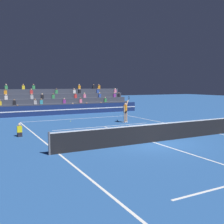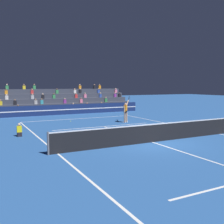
# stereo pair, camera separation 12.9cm
# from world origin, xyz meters

# --- Properties ---
(ground_plane) EXTENTS (120.00, 120.00, 0.00)m
(ground_plane) POSITION_xyz_m (0.00, 0.00, 0.00)
(ground_plane) COLOR #285699
(court_lines) EXTENTS (11.10, 23.90, 0.01)m
(court_lines) POSITION_xyz_m (0.00, 0.00, 0.00)
(court_lines) COLOR white
(court_lines) RESTS_ON ground
(tennis_net) EXTENTS (12.00, 0.10, 1.10)m
(tennis_net) POSITION_xyz_m (0.00, 0.00, 0.54)
(tennis_net) COLOR slate
(tennis_net) RESTS_ON ground
(sponsor_banner_wall) EXTENTS (18.00, 0.26, 1.10)m
(sponsor_banner_wall) POSITION_xyz_m (0.00, 16.08, 0.55)
(sponsor_banner_wall) COLOR navy
(sponsor_banner_wall) RESTS_ON ground
(bleacher_stand) EXTENTS (18.32, 4.75, 3.38)m
(bleacher_stand) POSITION_xyz_m (0.00, 19.88, 1.02)
(bleacher_stand) COLOR #383D4C
(bleacher_stand) RESTS_ON ground
(ball_kid_courtside) EXTENTS (0.30, 0.36, 0.84)m
(ball_kid_courtside) POSITION_xyz_m (-6.49, 5.30, 0.33)
(ball_kid_courtside) COLOR black
(ball_kid_courtside) RESTS_ON ground
(tennis_player) EXTENTS (1.08, 0.81, 2.33)m
(tennis_player) POSITION_xyz_m (2.68, 7.61, 0.98)
(tennis_player) COLOR tan
(tennis_player) RESTS_ON ground
(tennis_ball) EXTENTS (0.07, 0.07, 0.07)m
(tennis_ball) POSITION_xyz_m (-1.42, 10.34, 0.03)
(tennis_ball) COLOR #C6DB33
(tennis_ball) RESTS_ON ground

